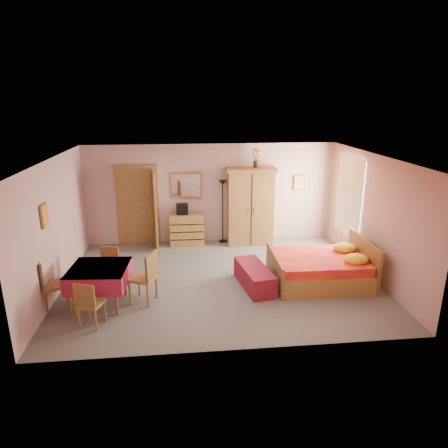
{
  "coord_description": "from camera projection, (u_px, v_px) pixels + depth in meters",
  "views": [
    {
      "loc": [
        -0.76,
        -7.72,
        3.68
      ],
      "look_at": [
        0.1,
        0.3,
        1.15
      ],
      "focal_mm": 32.0,
      "sensor_mm": 36.0,
      "label": 1
    }
  ],
  "objects": [
    {
      "name": "chair_east",
      "position": [
        142.0,
        277.0,
        7.46
      ],
      "size": [
        0.59,
        0.59,
        1.0
      ],
      "primitive_type": "cube",
      "rotation": [
        0.0,
        0.0,
        1.18
      ],
      "color": "#AD723A",
      "rests_on": "floor"
    },
    {
      "name": "chest_of_drawers",
      "position": [
        187.0,
        229.0,
        10.46
      ],
      "size": [
        0.88,
        0.45,
        0.83
      ],
      "primitive_type": "cube",
      "rotation": [
        0.0,
        0.0,
        -0.01
      ],
      "color": "#A77A38",
      "rests_on": "floor"
    },
    {
      "name": "sunflower_vase",
      "position": [
        256.0,
        158.0,
        10.05
      ],
      "size": [
        0.2,
        0.2,
        0.49
      ],
      "primitive_type": "cube",
      "rotation": [
        0.0,
        0.0,
        0.03
      ],
      "color": "yellow",
      "rests_on": "wardrobe"
    },
    {
      "name": "dining_table",
      "position": [
        100.0,
        286.0,
        7.37
      ],
      "size": [
        1.11,
        1.11,
        0.76
      ],
      "primitive_type": "cube",
      "rotation": [
        0.0,
        0.0,
        -0.08
      ],
      "color": "maroon",
      "rests_on": "floor"
    },
    {
      "name": "floor",
      "position": [
        221.0,
        280.0,
        8.5
      ],
      "size": [
        6.5,
        6.5,
        0.0
      ],
      "primitive_type": "plane",
      "color": "slate",
      "rests_on": "ground"
    },
    {
      "name": "picture_back",
      "position": [
        299.0,
        183.0,
        10.62
      ],
      "size": [
        0.3,
        0.04,
        0.4
      ],
      "primitive_type": "cube",
      "color": "#D8BF59",
      "rests_on": "wall_back"
    },
    {
      "name": "wall_left",
      "position": [
        55.0,
        227.0,
        7.78
      ],
      "size": [
        0.1,
        5.0,
        2.6
      ],
      "primitive_type": "cube",
      "color": "tan",
      "rests_on": "floor"
    },
    {
      "name": "picture_left",
      "position": [
        44.0,
        216.0,
        7.1
      ],
      "size": [
        0.04,
        0.32,
        0.42
      ],
      "primitive_type": "cube",
      "color": "orange",
      "rests_on": "wall_left"
    },
    {
      "name": "wardrobe",
      "position": [
        250.0,
        206.0,
        10.39
      ],
      "size": [
        1.3,
        0.7,
        2.02
      ],
      "primitive_type": "cube",
      "rotation": [
        0.0,
        0.0,
        -0.03
      ],
      "color": "olive",
      "rests_on": "floor"
    },
    {
      "name": "wall_right",
      "position": [
        373.0,
        217.0,
        8.44
      ],
      "size": [
        0.1,
        5.0,
        2.6
      ],
      "primitive_type": "cube",
      "color": "tan",
      "rests_on": "floor"
    },
    {
      "name": "stereo",
      "position": [
        182.0,
        209.0,
        10.28
      ],
      "size": [
        0.3,
        0.23,
        0.27
      ],
      "primitive_type": "cube",
      "rotation": [
        0.0,
        0.0,
        0.04
      ],
      "color": "black",
      "rests_on": "chest_of_drawers"
    },
    {
      "name": "floor_lamp",
      "position": [
        223.0,
        212.0,
        10.52
      ],
      "size": [
        0.27,
        0.27,
        1.68
      ],
      "primitive_type": "cube",
      "rotation": [
        0.0,
        0.0,
        0.34
      ],
      "color": "black",
      "rests_on": "floor"
    },
    {
      "name": "wall_front",
      "position": [
        238.0,
        272.0,
        5.74
      ],
      "size": [
        6.5,
        0.1,
        2.6
      ],
      "primitive_type": "cube",
      "color": "tan",
      "rests_on": "floor"
    },
    {
      "name": "bed",
      "position": [
        319.0,
        261.0,
        8.29
      ],
      "size": [
        2.01,
        1.6,
        0.92
      ],
      "primitive_type": "cube",
      "rotation": [
        0.0,
        0.0,
        -0.02
      ],
      "color": "red",
      "rests_on": "floor"
    },
    {
      "name": "wall_mirror",
      "position": [
        186.0,
        185.0,
        10.32
      ],
      "size": [
        0.85,
        0.11,
        0.67
      ],
      "primitive_type": "cube",
      "rotation": [
        0.0,
        0.0,
        -0.08
      ],
      "color": "silver",
      "rests_on": "wall_back"
    },
    {
      "name": "chair_south",
      "position": [
        91.0,
        303.0,
        6.69
      ],
      "size": [
        0.48,
        0.48,
        0.83
      ],
      "primitive_type": "cube",
      "rotation": [
        0.0,
        0.0,
        -0.33
      ],
      "color": "olive",
      "rests_on": "floor"
    },
    {
      "name": "doorway",
      "position": [
        139.0,
        206.0,
        10.35
      ],
      "size": [
        1.06,
        0.12,
        2.15
      ],
      "primitive_type": "cube",
      "color": "#9E6B35",
      "rests_on": "floor"
    },
    {
      "name": "wall_back",
      "position": [
        211.0,
        194.0,
        10.49
      ],
      "size": [
        6.5,
        0.1,
        2.6
      ],
      "primitive_type": "cube",
      "color": "tan",
      "rests_on": "floor"
    },
    {
      "name": "ceiling",
      "position": [
        221.0,
        157.0,
        7.72
      ],
      "size": [
        6.5,
        6.5,
        0.0
      ],
      "primitive_type": "plane",
      "rotation": [
        3.14,
        0.0,
        0.0
      ],
      "color": "brown",
      "rests_on": "wall_back"
    },
    {
      "name": "chair_west",
      "position": [
        55.0,
        284.0,
        7.18
      ],
      "size": [
        0.59,
        0.59,
        1.0
      ],
      "primitive_type": "cube",
      "rotation": [
        0.0,
        0.0,
        -1.18
      ],
      "color": "#946032",
      "rests_on": "floor"
    },
    {
      "name": "bench",
      "position": [
        254.0,
        277.0,
        8.14
      ],
      "size": [
        0.69,
        1.36,
        0.43
      ],
      "primitive_type": "cube",
      "rotation": [
        0.0,
        0.0,
        0.16
      ],
      "color": "maroon",
      "rests_on": "floor"
    },
    {
      "name": "window",
      "position": [
        349.0,
        197.0,
        9.53
      ],
      "size": [
        0.08,
        1.4,
        1.95
      ],
      "primitive_type": "cube",
      "color": "white",
      "rests_on": "wall_right"
    },
    {
      "name": "chair_north",
      "position": [
        107.0,
        269.0,
        8.03
      ],
      "size": [
        0.45,
        0.45,
        0.83
      ],
      "primitive_type": "cube",
      "rotation": [
        0.0,
        0.0,
        2.91
      ],
      "color": "#A97739",
      "rests_on": "floor"
    }
  ]
}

